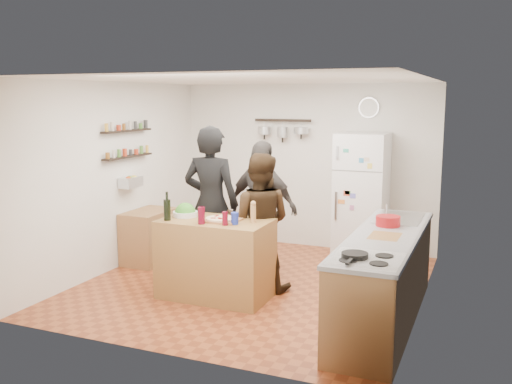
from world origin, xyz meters
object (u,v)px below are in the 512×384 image
at_px(salt_canister, 235,218).
at_px(wall_clock, 369,108).
at_px(skillet, 355,255).
at_px(person_back, 262,208).
at_px(person_left, 211,204).
at_px(prep_island, 216,259).
at_px(counter_run, 384,279).
at_px(fridge, 361,196).
at_px(pepper_mill, 253,214).
at_px(salad_bowl, 185,214).
at_px(red_bowl, 388,221).
at_px(wine_bottle, 167,210).
at_px(side_table, 149,236).
at_px(person_center, 259,222).

height_order(salt_canister, wall_clock, wall_clock).
bearing_deg(skillet, person_back, 129.69).
distance_m(person_left, wall_clock, 2.84).
height_order(prep_island, salt_canister, salt_canister).
xyz_separation_m(counter_run, fridge, (-0.75, 2.30, 0.45)).
bearing_deg(wall_clock, counter_run, -74.08).
distance_m(person_left, counter_run, 2.38).
xyz_separation_m(pepper_mill, counter_run, (1.48, -0.04, -0.56)).
relative_size(salad_bowl, red_bowl, 1.11).
relative_size(person_left, red_bowl, 7.46).
xyz_separation_m(wine_bottle, skillet, (2.33, -0.74, -0.09)).
relative_size(pepper_mill, side_table, 0.25).
xyz_separation_m(wine_bottle, salt_canister, (0.80, 0.10, -0.05)).
xyz_separation_m(salt_canister, red_bowl, (1.58, 0.53, -0.00)).
xyz_separation_m(salad_bowl, wine_bottle, (-0.08, -0.27, 0.09)).
distance_m(person_back, counter_run, 2.12).
relative_size(wine_bottle, salt_canister, 1.79).
relative_size(salad_bowl, salt_canister, 2.17).
bearing_deg(skillet, wine_bottle, 162.44).
bearing_deg(wall_clock, pepper_mill, -105.79).
bearing_deg(person_back, skillet, 141.64).
distance_m(counter_run, side_table, 3.56).
height_order(counter_run, wall_clock, wall_clock).
relative_size(person_back, side_table, 2.19).
bearing_deg(prep_island, person_center, 52.49).
xyz_separation_m(wine_bottle, wall_clock, (1.68, 2.86, 1.12)).
bearing_deg(wine_bottle, counter_run, 5.30).
height_order(salad_bowl, red_bowl, red_bowl).
distance_m(pepper_mill, wall_clock, 2.92).
distance_m(salad_bowl, salt_canister, 0.74).
xyz_separation_m(person_left, counter_run, (2.26, -0.53, -0.53)).
bearing_deg(person_left, counter_run, 161.86).
height_order(wine_bottle, wall_clock, wall_clock).
height_order(skillet, side_table, skillet).
bearing_deg(wall_clock, fridge, -90.00).
height_order(prep_island, counter_run, prep_island).
height_order(person_center, counter_run, person_center).
xyz_separation_m(wine_bottle, pepper_mill, (0.95, 0.27, -0.02)).
distance_m(prep_island, salt_canister, 0.61).
bearing_deg(fridge, pepper_mill, -107.96).
distance_m(pepper_mill, side_table, 2.24).
height_order(counter_run, red_bowl, red_bowl).
distance_m(skillet, side_table, 3.88).
xyz_separation_m(person_back, fridge, (1.03, 1.24, 0.02)).
bearing_deg(fridge, skillet, -78.73).
bearing_deg(person_center, fridge, -123.98).
relative_size(salad_bowl, side_table, 0.36).
bearing_deg(counter_run, pepper_mill, 178.28).
height_order(wine_bottle, person_back, person_back).
bearing_deg(counter_run, red_bowl, 97.04).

